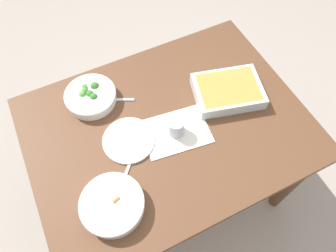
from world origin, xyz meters
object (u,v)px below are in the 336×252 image
(spoon_by_stew, at_px, (125,175))
(spoon_by_broccoli, at_px, (109,99))
(drink_cup, at_px, (176,127))
(stew_bowl, at_px, (112,205))
(broccoli_bowl, at_px, (91,96))
(baking_dish, at_px, (228,91))
(side_plate, at_px, (129,140))

(spoon_by_stew, bearing_deg, spoon_by_broccoli, 78.93)
(drink_cup, bearing_deg, stew_bowl, -152.29)
(stew_bowl, relative_size, broccoli_bowl, 1.04)
(spoon_by_stew, distance_m, spoon_by_broccoli, 0.38)
(baking_dish, relative_size, side_plate, 1.57)
(drink_cup, distance_m, spoon_by_stew, 0.29)
(side_plate, relative_size, spoon_by_broccoli, 1.33)
(baking_dish, relative_size, spoon_by_stew, 2.43)
(broccoli_bowl, relative_size, drink_cup, 2.72)
(baking_dish, height_order, drink_cup, drink_cup)
(drink_cup, height_order, spoon_by_stew, drink_cup)
(side_plate, xyz_separation_m, spoon_by_stew, (-0.07, -0.14, -0.00))
(stew_bowl, xyz_separation_m, spoon_by_broccoli, (0.16, 0.47, -0.03))
(baking_dish, distance_m, side_plate, 0.50)
(baking_dish, distance_m, spoon_by_stew, 0.59)
(stew_bowl, xyz_separation_m, baking_dish, (0.66, 0.26, 0.00))
(stew_bowl, relative_size, side_plate, 1.10)
(spoon_by_broccoli, bearing_deg, stew_bowl, -108.91)
(drink_cup, xyz_separation_m, side_plate, (-0.20, 0.05, -0.03))
(side_plate, bearing_deg, broccoli_bowl, 104.48)
(spoon_by_stew, bearing_deg, drink_cup, 18.47)
(broccoli_bowl, bearing_deg, baking_dish, -23.58)
(stew_bowl, relative_size, spoon_by_broccoli, 1.46)
(stew_bowl, height_order, broccoli_bowl, broccoli_bowl)
(stew_bowl, distance_m, spoon_by_stew, 0.13)
(side_plate, height_order, spoon_by_broccoli, side_plate)
(drink_cup, bearing_deg, side_plate, 166.51)
(broccoli_bowl, xyz_separation_m, side_plate, (0.07, -0.27, -0.02))
(baking_dish, height_order, spoon_by_stew, baking_dish)
(broccoli_bowl, relative_size, spoon_by_broccoli, 1.40)
(side_plate, bearing_deg, spoon_by_stew, -117.22)
(spoon_by_stew, bearing_deg, baking_dish, 15.71)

